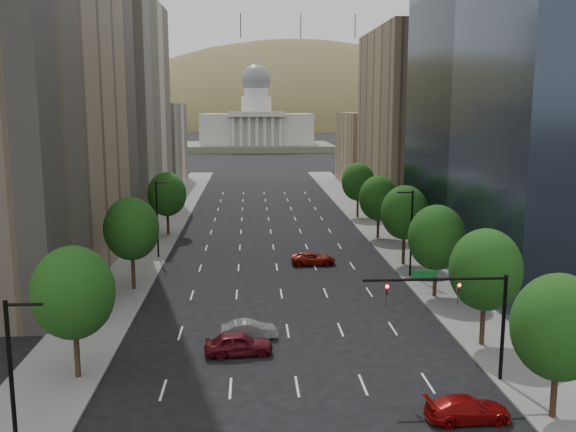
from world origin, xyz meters
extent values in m
cube|color=slate|center=(-15.50, 60.00, 0.07)|extent=(6.00, 200.00, 0.15)
cube|color=slate|center=(15.50, 60.00, 0.07)|extent=(6.00, 200.00, 0.15)
cube|color=beige|center=(-25.00, 103.00, 17.50)|extent=(14.00, 30.00, 35.00)
cube|color=beige|center=(-25.00, 136.00, 9.00)|extent=(14.00, 26.00, 18.00)
cube|color=#8C7759|center=(25.00, 100.00, 15.00)|extent=(14.00, 30.00, 30.00)
cube|color=#8C7759|center=(25.00, 133.00, 8.00)|extent=(14.00, 26.00, 16.00)
cylinder|color=#382316|center=(14.00, 25.00, 1.88)|extent=(0.36, 0.36, 3.75)
ellipsoid|color=#143D10|center=(14.00, 25.00, 5.40)|extent=(5.20, 5.20, 5.98)
cylinder|color=#382316|center=(14.00, 36.00, 2.00)|extent=(0.36, 0.36, 4.00)
ellipsoid|color=#143D10|center=(14.00, 36.00, 5.76)|extent=(5.20, 5.20, 5.98)
cylinder|color=#382316|center=(14.00, 48.00, 1.95)|extent=(0.36, 0.36, 3.90)
ellipsoid|color=#143D10|center=(14.00, 48.00, 5.62)|extent=(5.20, 5.20, 5.98)
cylinder|color=#382316|center=(14.00, 60.00, 2.05)|extent=(0.36, 0.36, 4.10)
ellipsoid|color=#143D10|center=(14.00, 60.00, 5.90)|extent=(5.20, 5.20, 5.98)
cylinder|color=#382316|center=(14.00, 74.00, 1.90)|extent=(0.36, 0.36, 3.80)
ellipsoid|color=#143D10|center=(14.00, 74.00, 5.47)|extent=(5.20, 5.20, 5.98)
cylinder|color=#382316|center=(14.00, 90.00, 2.00)|extent=(0.36, 0.36, 4.00)
ellipsoid|color=#143D10|center=(14.00, 90.00, 5.76)|extent=(5.20, 5.20, 5.98)
cylinder|color=#382316|center=(-14.00, 32.00, 2.00)|extent=(0.36, 0.36, 4.00)
ellipsoid|color=#143D10|center=(-14.00, 32.00, 5.76)|extent=(5.20, 5.20, 5.98)
cylinder|color=#382316|center=(-14.00, 52.00, 2.08)|extent=(0.36, 0.36, 4.15)
ellipsoid|color=#143D10|center=(-14.00, 52.00, 5.98)|extent=(5.20, 5.20, 5.98)
cylinder|color=#382316|center=(-14.00, 78.00, 1.98)|extent=(0.36, 0.36, 3.95)
ellipsoid|color=#143D10|center=(-14.00, 78.00, 5.69)|extent=(5.20, 5.20, 5.98)
cylinder|color=black|center=(13.50, 55.00, 4.50)|extent=(0.20, 0.20, 9.00)
cylinder|color=black|center=(12.70, 55.00, 8.80)|extent=(1.60, 0.14, 0.14)
cylinder|color=black|center=(-13.50, 20.00, 4.50)|extent=(0.20, 0.20, 9.00)
cylinder|color=black|center=(-12.70, 20.00, 8.80)|extent=(1.60, 0.14, 0.14)
cylinder|color=black|center=(-13.50, 65.00, 4.50)|extent=(0.20, 0.20, 9.00)
cylinder|color=black|center=(-12.70, 65.00, 8.80)|extent=(1.60, 0.14, 0.14)
cylinder|color=black|center=(13.00, 30.00, 3.50)|extent=(0.24, 0.24, 7.00)
cylinder|color=black|center=(8.50, 30.00, 6.80)|extent=(9.00, 0.18, 0.18)
imported|color=black|center=(10.00, 30.00, 6.25)|extent=(0.18, 0.22, 1.10)
imported|color=black|center=(5.50, 30.00, 6.25)|extent=(0.18, 0.22, 1.10)
sphere|color=#FF0C07|center=(10.00, 29.82, 6.45)|extent=(0.20, 0.20, 0.20)
sphere|color=#FF0C07|center=(5.50, 29.82, 6.45)|extent=(0.20, 0.20, 0.20)
cube|color=#0C591E|center=(7.80, 30.00, 7.15)|extent=(1.60, 0.06, 0.45)
cube|color=#596647|center=(0.00, 250.00, 1.25)|extent=(60.00, 40.00, 2.50)
cube|color=silver|center=(0.00, 250.00, 8.50)|extent=(44.00, 26.00, 12.00)
cube|color=silver|center=(0.00, 236.00, 14.50)|extent=(22.00, 4.00, 2.00)
cylinder|color=silver|center=(0.00, 250.00, 18.00)|extent=(12.00, 12.00, 7.00)
cylinder|color=silver|center=(0.00, 250.00, 23.00)|extent=(9.60, 9.60, 3.00)
sphere|color=slate|center=(0.00, 250.00, 28.10)|extent=(11.60, 11.60, 11.60)
cylinder|color=silver|center=(0.00, 250.00, 33.95)|extent=(1.80, 1.80, 2.50)
ellipsoid|color=brown|center=(-140.00, 560.00, -33.25)|extent=(380.00, 342.00, 190.00)
ellipsoid|color=brown|center=(40.00, 600.00, -42.00)|extent=(440.00, 396.00, 240.00)
ellipsoid|color=brown|center=(210.00, 640.00, -35.00)|extent=(360.00, 324.00, 200.00)
cylinder|color=black|center=(-10.00, 590.00, 90.00)|extent=(0.80, 0.80, 22.00)
cylinder|color=black|center=(45.00, 590.00, 90.00)|extent=(0.80, 0.80, 22.00)
cylinder|color=black|center=(95.00, 590.00, 90.00)|extent=(0.80, 0.80, 22.00)
imported|color=maroon|center=(9.16, 25.06, 0.69)|extent=(4.86, 2.15, 1.39)
imported|color=#4E0D14|center=(-3.74, 35.38, 0.82)|extent=(4.97, 2.39, 1.64)
imported|color=#98999D|center=(-3.00, 38.49, 0.70)|extent=(4.36, 1.93, 1.39)
imported|color=maroon|center=(4.09, 60.89, 0.68)|extent=(4.94, 2.33, 1.36)
camera|label=1|loc=(-2.82, -7.10, 17.30)|focal=39.46mm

